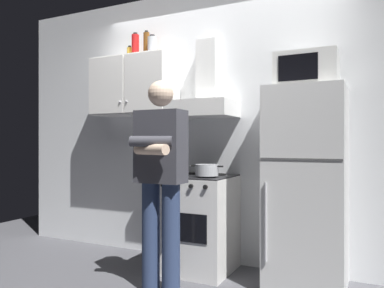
{
  "coord_description": "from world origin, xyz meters",
  "views": [
    {
      "loc": [
        1.38,
        -2.87,
        1.15
      ],
      "look_at": [
        0.0,
        0.0,
        1.15
      ],
      "focal_mm": 35.26,
      "sensor_mm": 36.0,
      "label": 1
    }
  ],
  "objects_px": {
    "bottle_beer_brown": "(146,44)",
    "bottle_canister_steel": "(152,45)",
    "person_standing": "(160,176)",
    "cooking_pot": "(207,170)",
    "bottle_soda_red": "(135,45)",
    "refrigerator": "(306,188)",
    "bottle_spice_jar": "(130,53)",
    "upper_cabinet": "(134,86)",
    "range_hood": "(205,97)",
    "stove_oven": "(199,223)",
    "microwave": "(307,71)"
  },
  "relations": [
    {
      "from": "upper_cabinet",
      "to": "microwave",
      "type": "distance_m",
      "value": 1.75
    },
    {
      "from": "person_standing",
      "to": "bottle_spice_jar",
      "type": "distance_m",
      "value": 1.65
    },
    {
      "from": "microwave",
      "to": "bottle_spice_jar",
      "type": "xyz_separation_m",
      "value": [
        -1.82,
        0.14,
        0.37
      ]
    },
    {
      "from": "refrigerator",
      "to": "microwave",
      "type": "bearing_deg",
      "value": 90.9
    },
    {
      "from": "refrigerator",
      "to": "upper_cabinet",
      "type": "bearing_deg",
      "value": 175.93
    },
    {
      "from": "bottle_beer_brown",
      "to": "bottle_spice_jar",
      "type": "bearing_deg",
      "value": 178.91
    },
    {
      "from": "person_standing",
      "to": "range_hood",
      "type": "bearing_deg",
      "value": 86.09
    },
    {
      "from": "upper_cabinet",
      "to": "range_hood",
      "type": "distance_m",
      "value": 0.81
    },
    {
      "from": "bottle_beer_brown",
      "to": "bottle_spice_jar",
      "type": "xyz_separation_m",
      "value": [
        -0.21,
        0.0,
        -0.06
      ]
    },
    {
      "from": "person_standing",
      "to": "bottle_canister_steel",
      "type": "xyz_separation_m",
      "value": [
        -0.51,
        0.71,
        1.24
      ]
    },
    {
      "from": "stove_oven",
      "to": "bottle_beer_brown",
      "type": "height_order",
      "value": "bottle_beer_brown"
    },
    {
      "from": "microwave",
      "to": "person_standing",
      "type": "relative_size",
      "value": 0.29
    },
    {
      "from": "stove_oven",
      "to": "range_hood",
      "type": "distance_m",
      "value": 1.17
    },
    {
      "from": "upper_cabinet",
      "to": "bottle_soda_red",
      "type": "height_order",
      "value": "bottle_soda_red"
    },
    {
      "from": "person_standing",
      "to": "bottle_beer_brown",
      "type": "xyz_separation_m",
      "value": [
        -0.61,
        0.76,
        1.27
      ]
    },
    {
      "from": "refrigerator",
      "to": "bottle_canister_steel",
      "type": "bearing_deg",
      "value": 176.21
    },
    {
      "from": "cooking_pot",
      "to": "bottle_canister_steel",
      "type": "relative_size",
      "value": 1.58
    },
    {
      "from": "stove_oven",
      "to": "bottle_spice_jar",
      "type": "relative_size",
      "value": 6.72
    },
    {
      "from": "person_standing",
      "to": "bottle_canister_steel",
      "type": "bearing_deg",
      "value": 125.89
    },
    {
      "from": "upper_cabinet",
      "to": "refrigerator",
      "type": "xyz_separation_m",
      "value": [
        1.75,
        -0.12,
        -0.95
      ]
    },
    {
      "from": "bottle_soda_red",
      "to": "bottle_canister_steel",
      "type": "bearing_deg",
      "value": -5.44
    },
    {
      "from": "person_standing",
      "to": "bottle_beer_brown",
      "type": "distance_m",
      "value": 1.6
    },
    {
      "from": "bottle_beer_brown",
      "to": "bottle_canister_steel",
      "type": "relative_size",
      "value": 1.36
    },
    {
      "from": "range_hood",
      "to": "bottle_canister_steel",
      "type": "height_order",
      "value": "bottle_canister_steel"
    },
    {
      "from": "microwave",
      "to": "bottle_canister_steel",
      "type": "distance_m",
      "value": 1.56
    },
    {
      "from": "bottle_canister_steel",
      "to": "bottle_soda_red",
      "type": "bearing_deg",
      "value": 174.56
    },
    {
      "from": "upper_cabinet",
      "to": "person_standing",
      "type": "relative_size",
      "value": 0.55
    },
    {
      "from": "upper_cabinet",
      "to": "bottle_beer_brown",
      "type": "distance_m",
      "value": 0.45
    },
    {
      "from": "range_hood",
      "to": "bottle_canister_steel",
      "type": "distance_m",
      "value": 0.78
    },
    {
      "from": "stove_oven",
      "to": "bottle_canister_steel",
      "type": "bearing_deg",
      "value": 169.82
    },
    {
      "from": "upper_cabinet",
      "to": "bottle_spice_jar",
      "type": "distance_m",
      "value": 0.37
    },
    {
      "from": "microwave",
      "to": "bottle_canister_steel",
      "type": "bearing_deg",
      "value": 176.9
    },
    {
      "from": "refrigerator",
      "to": "person_standing",
      "type": "xyz_separation_m",
      "value": [
        -1.0,
        -0.61,
        0.1
      ]
    },
    {
      "from": "bottle_beer_brown",
      "to": "bottle_spice_jar",
      "type": "relative_size",
      "value": 2.0
    },
    {
      "from": "bottle_beer_brown",
      "to": "bottle_canister_steel",
      "type": "xyz_separation_m",
      "value": [
        0.1,
        -0.05,
        -0.03
      ]
    },
    {
      "from": "person_standing",
      "to": "bottle_beer_brown",
      "type": "bearing_deg",
      "value": 128.87
    },
    {
      "from": "cooking_pot",
      "to": "bottle_spice_jar",
      "type": "distance_m",
      "value": 1.58
    },
    {
      "from": "microwave",
      "to": "bottle_canister_steel",
      "type": "relative_size",
      "value": 2.51
    },
    {
      "from": "range_hood",
      "to": "microwave",
      "type": "height_order",
      "value": "range_hood"
    },
    {
      "from": "range_hood",
      "to": "cooking_pot",
      "type": "bearing_deg",
      "value": -62.12
    },
    {
      "from": "bottle_soda_red",
      "to": "bottle_spice_jar",
      "type": "height_order",
      "value": "bottle_soda_red"
    },
    {
      "from": "bottle_canister_steel",
      "to": "bottle_soda_red",
      "type": "xyz_separation_m",
      "value": [
        -0.21,
        0.02,
        0.03
      ]
    },
    {
      "from": "upper_cabinet",
      "to": "bottle_canister_steel",
      "type": "relative_size",
      "value": 4.71
    },
    {
      "from": "stove_oven",
      "to": "refrigerator",
      "type": "bearing_deg",
      "value": 0.04
    },
    {
      "from": "cooking_pot",
      "to": "bottle_soda_red",
      "type": "relative_size",
      "value": 1.23
    },
    {
      "from": "person_standing",
      "to": "bottle_beer_brown",
      "type": "height_order",
      "value": "bottle_beer_brown"
    },
    {
      "from": "stove_oven",
      "to": "refrigerator",
      "type": "relative_size",
      "value": 0.55
    },
    {
      "from": "bottle_soda_red",
      "to": "bottle_beer_brown",
      "type": "bearing_deg",
      "value": 15.02
    },
    {
      "from": "person_standing",
      "to": "refrigerator",
      "type": "bearing_deg",
      "value": 31.23
    },
    {
      "from": "refrigerator",
      "to": "microwave",
      "type": "xyz_separation_m",
      "value": [
        -0.0,
        0.02,
        0.94
      ]
    }
  ]
}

